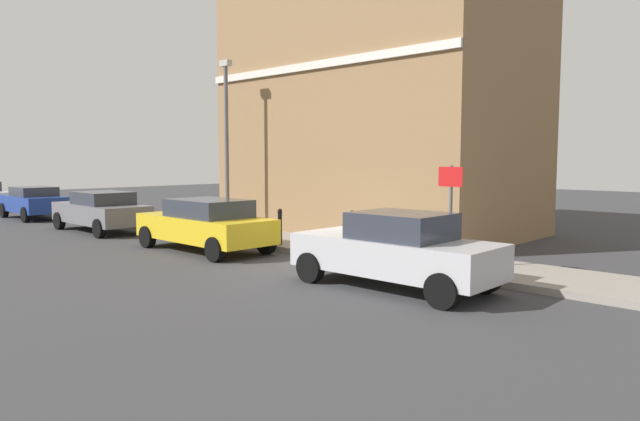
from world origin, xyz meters
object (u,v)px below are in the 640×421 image
Objects in this scene: car_grey at (101,211)px; utility_cabinet at (392,234)px; bollard_near_cabinet at (352,228)px; street_sign at (451,201)px; car_silver at (396,250)px; bollard_far_kerb at (280,226)px; car_blue at (34,202)px; car_yellow at (205,224)px; lamppost at (227,138)px.

utility_cabinet is at bearing -166.29° from car_grey.
bollard_near_cabinet is 3.70m from street_sign.
street_sign reaches higher than car_silver.
bollard_far_kerb is at bearing -167.50° from car_grey.
bollard_far_kerb is (1.68, 5.24, -0.07)m from car_silver.
street_sign reaches higher than car_blue.
car_yellow is 2.09m from bollard_far_kerb.
bollard_near_cabinet is (2.46, -16.05, -0.04)m from car_blue.
car_grey is 3.92× the size of utility_cabinet.
lamppost is (0.75, 9.03, 1.64)m from street_sign.
utility_cabinet is 1.11× the size of bollard_far_kerb.
utility_cabinet is 7.44m from lamppost.
car_silver is at bearing -142.68° from utility_cabinet.
car_grey is 5.42m from lamppost.
street_sign is at bearing -107.84° from utility_cabinet.
car_silver reaches higher than bollard_near_cabinet.
bollard_near_cabinet is 2.10m from bollard_far_kerb.
lamppost is at bearing 85.22° from street_sign.
car_grey is at bearing 0.74° from car_yellow.
lamppost reaches higher than car_blue.
car_blue reaches higher than utility_cabinet.
street_sign is (1.91, -0.10, 0.88)m from car_silver.
utility_cabinet is 1.43m from bollard_near_cabinet.
car_silver is at bearing 177.08° from street_sign.
utility_cabinet is (2.42, -11.04, -0.07)m from car_grey.
car_silver is at bearing -107.80° from bollard_far_kerb.
car_blue is (0.08, 12.79, -0.03)m from car_yellow.
car_yellow is at bearing 127.85° from bollard_near_cabinet.
car_blue reaches higher than bollard_near_cabinet.
car_grey is 9.93m from bollard_near_cabinet.
car_blue is at bearing 103.11° from lamppost.
car_blue is 19.64m from street_sign.
bollard_near_cabinet is at bearing 86.00° from utility_cabinet.
car_silver is 3.72× the size of utility_cabinet.
bollard_far_kerb is (-0.89, 3.28, 0.02)m from utility_cabinet.
lamppost reaches higher than car_silver.
street_sign is (1.77, -6.75, 0.89)m from car_yellow.
car_yellow is 4.13m from bollard_near_cabinet.
car_grey is at bearing 97.62° from street_sign.
car_silver is at bearing -106.61° from lamppost.
lamppost is at bearing -17.11° from car_silver.
bollard_near_cabinet is (2.67, 3.39, -0.07)m from car_silver.
utility_cabinet reaches higher than bollard_near_cabinet.
lamppost is (-0.01, 5.54, 2.60)m from bollard_near_cabinet.
car_yellow is 7.04m from street_sign.
bollard_far_kerb is (1.55, -1.41, -0.07)m from car_yellow.
car_grey is 1.96× the size of street_sign.
car_yellow reaches higher than bollard_far_kerb.
car_blue is at bearing 98.70° from bollard_near_cabinet.
street_sign is at bearing -102.33° from bollard_near_cabinet.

